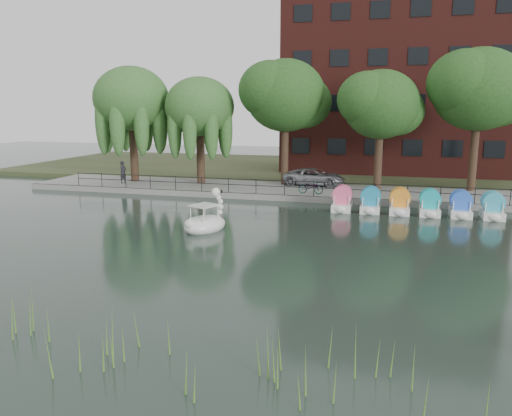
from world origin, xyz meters
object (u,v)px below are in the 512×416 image
at_px(minivan, 314,176).
at_px(pedestrian, 123,171).
at_px(bicycle, 311,187).
at_px(swan_boat, 206,222).

distance_m(minivan, pedestrian, 14.85).
relative_size(bicycle, swan_boat, 0.59).
relative_size(bicycle, pedestrian, 0.87).
bearing_deg(swan_boat, minivan, 100.26).
bearing_deg(bicycle, pedestrian, 91.79).
height_order(pedestrian, swan_boat, pedestrian).
xyz_separation_m(minivan, bicycle, (0.35, -3.87, -0.24)).
bearing_deg(pedestrian, bicycle, -79.66).
relative_size(minivan, pedestrian, 2.70).
bearing_deg(bicycle, minivan, 10.73).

